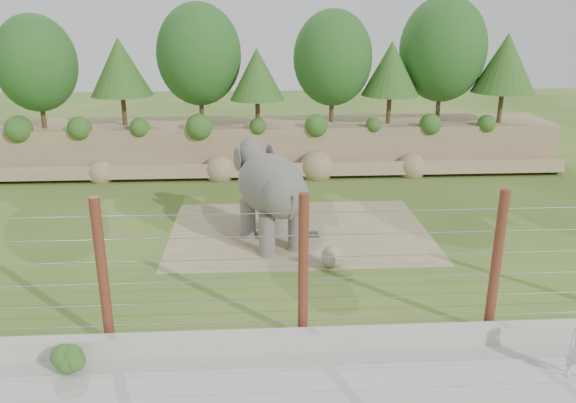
{
  "coord_description": "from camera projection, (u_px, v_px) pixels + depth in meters",
  "views": [
    {
      "loc": [
        -1.15,
        -17.35,
        8.14
      ],
      "look_at": [
        0.0,
        2.0,
        1.6
      ],
      "focal_mm": 35.0,
      "sensor_mm": 36.0,
      "label": 1
    }
  ],
  "objects": [
    {
      "name": "walkway",
      "position": [
        312.0,
        398.0,
        12.46
      ],
      "size": [
        26.0,
        4.0,
        0.01
      ],
      "primitive_type": "cube",
      "color": "#ABA99F",
      "rests_on": "ground"
    },
    {
      "name": "elephant",
      "position": [
        271.0,
        198.0,
        20.34
      ],
      "size": [
        3.32,
        4.72,
        3.51
      ],
      "primitive_type": null,
      "rotation": [
        0.0,
        0.0,
        0.37
      ],
      "color": "#5D5952",
      "rests_on": "ground"
    },
    {
      "name": "retaining_wall",
      "position": [
        304.0,
        339.0,
        14.27
      ],
      "size": [
        26.0,
        0.35,
        0.5
      ],
      "primitive_type": "cube",
      "color": "#ABA99F",
      "rests_on": "ground"
    },
    {
      "name": "drain_grate",
      "position": [
        306.0,
        235.0,
        21.57
      ],
      "size": [
        1.0,
        0.6,
        0.03
      ],
      "primitive_type": "cube",
      "color": "#262628",
      "rests_on": "dirt_patch"
    },
    {
      "name": "ground",
      "position": [
        291.0,
        265.0,
        19.08
      ],
      "size": [
        90.0,
        90.0,
        0.0
      ],
      "primitive_type": "plane",
      "color": "#375A1D",
      "rests_on": "ground"
    },
    {
      "name": "dirt_patch",
      "position": [
        299.0,
        232.0,
        21.94
      ],
      "size": [
        10.0,
        7.0,
        0.02
      ],
      "primitive_type": "cube",
      "color": "#8F7A58",
      "rests_on": "ground"
    },
    {
      "name": "barrier_fence",
      "position": [
        303.0,
        268.0,
        14.19
      ],
      "size": [
        20.26,
        0.26,
        4.0
      ],
      "color": "#58271B",
      "rests_on": "ground"
    },
    {
      "name": "stone_ball",
      "position": [
        332.0,
        257.0,
        18.75
      ],
      "size": [
        0.74,
        0.74,
        0.74
      ],
      "primitive_type": "sphere",
      "color": "gray",
      "rests_on": "dirt_patch"
    },
    {
      "name": "back_embankment",
      "position": [
        287.0,
        95.0,
        29.84
      ],
      "size": [
        30.0,
        5.52,
        8.77
      ],
      "color": "#897055",
      "rests_on": "ground"
    },
    {
      "name": "walkway_shrub",
      "position": [
        67.0,
        362.0,
        13.16
      ],
      "size": [
        0.7,
        0.7,
        0.7
      ],
      "primitive_type": "sphere",
      "color": "#24571D",
      "rests_on": "walkway"
    }
  ]
}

